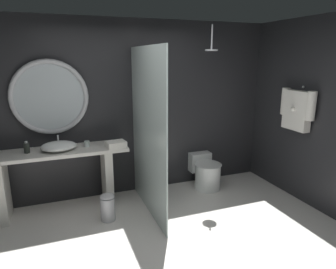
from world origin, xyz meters
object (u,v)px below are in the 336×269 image
object	(u,v)px
soap_dispenser	(27,148)
toilet	(206,172)
hanging_bathrobe	(297,108)
waste_bin	(108,207)
folded_hand_towel	(116,144)
tumbler_cup	(87,144)
vessel_sink	(59,146)
rain_shower_head	(212,47)
round_wall_mirror	(50,97)

from	to	relation	value
soap_dispenser	toilet	bearing A→B (deg)	-0.64
hanging_bathrobe	waste_bin	xyz separation A→B (m)	(-2.68, 0.29, -1.18)
waste_bin	toilet	bearing A→B (deg)	15.77
folded_hand_towel	waste_bin	bearing A→B (deg)	-121.87
tumbler_cup	waste_bin	distance (m)	0.91
vessel_sink	tumbler_cup	xyz separation A→B (m)	(0.37, 0.05, -0.02)
hanging_bathrobe	rain_shower_head	bearing A→B (deg)	149.97
vessel_sink	toilet	bearing A→B (deg)	0.10
soap_dispenser	round_wall_mirror	world-z (taller)	round_wall_mirror
tumbler_cup	soap_dispenser	world-z (taller)	soap_dispenser
hanging_bathrobe	folded_hand_towel	bearing A→B (deg)	165.80
tumbler_cup	rain_shower_head	distance (m)	2.20
soap_dispenser	waste_bin	distance (m)	1.28
vessel_sink	folded_hand_towel	world-z (taller)	vessel_sink
soap_dispenser	hanging_bathrobe	world-z (taller)	hanging_bathrobe
folded_hand_towel	vessel_sink	bearing A→B (deg)	169.40
soap_dispenser	hanging_bathrobe	distance (m)	3.70
vessel_sink	hanging_bathrobe	bearing A→B (deg)	-13.39
hanging_bathrobe	waste_bin	size ratio (longest dim) A/B	1.74
rain_shower_head	hanging_bathrobe	distance (m)	1.49
soap_dispenser	waste_bin	world-z (taller)	soap_dispenser
toilet	waste_bin	distance (m)	1.74
hanging_bathrobe	soap_dispenser	bearing A→B (deg)	167.50
tumbler_cup	folded_hand_towel	xyz separation A→B (m)	(0.36, -0.19, 0.00)
waste_bin	tumbler_cup	bearing A→B (deg)	106.97
rain_shower_head	folded_hand_towel	size ratio (longest dim) A/B	1.40
round_wall_mirror	waste_bin	world-z (taller)	round_wall_mirror
tumbler_cup	hanging_bathrobe	distance (m)	2.98
tumbler_cup	soap_dispenser	size ratio (longest dim) A/B	0.52
vessel_sink	folded_hand_towel	size ratio (longest dim) A/B	1.78
toilet	folded_hand_towel	distance (m)	1.61
vessel_sink	hanging_bathrobe	size ratio (longest dim) A/B	0.72
rain_shower_head	waste_bin	world-z (taller)	rain_shower_head
tumbler_cup	rain_shower_head	bearing A→B (deg)	-6.31
vessel_sink	toilet	distance (m)	2.30
waste_bin	folded_hand_towel	bearing A→B (deg)	58.13
tumbler_cup	round_wall_mirror	xyz separation A→B (m)	(-0.42, 0.22, 0.63)
round_wall_mirror	toilet	distance (m)	2.60
tumbler_cup	rain_shower_head	size ratio (longest dim) A/B	0.23
rain_shower_head	hanging_bathrobe	xyz separation A→B (m)	(1.06, -0.61, -0.84)
rain_shower_head	vessel_sink	bearing A→B (deg)	176.07
soap_dispenser	rain_shower_head	size ratio (longest dim) A/B	0.44
soap_dispenser	folded_hand_towel	world-z (taller)	soap_dispenser
soap_dispenser	waste_bin	size ratio (longest dim) A/B	0.44
round_wall_mirror	rain_shower_head	xyz separation A→B (m)	(2.19, -0.42, 0.66)
soap_dispenser	round_wall_mirror	size ratio (longest dim) A/B	0.16
soap_dispenser	rain_shower_head	world-z (taller)	rain_shower_head
folded_hand_towel	hanging_bathrobe	bearing A→B (deg)	-14.20
hanging_bathrobe	toilet	size ratio (longest dim) A/B	1.00
waste_bin	folded_hand_towel	world-z (taller)	folded_hand_towel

